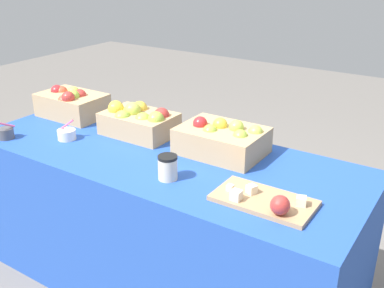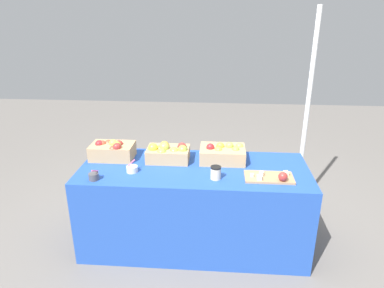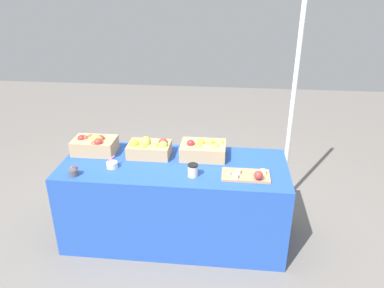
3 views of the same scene
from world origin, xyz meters
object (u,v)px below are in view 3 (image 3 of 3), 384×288
at_px(apple_crate_middle, 149,148).
at_px(sample_bowl_mid, 74,172).
at_px(cutting_board_front, 248,175).
at_px(tent_pole, 292,113).
at_px(apple_crate_left, 94,145).
at_px(apple_crate_right, 204,150).
at_px(sample_bowl_near, 112,165).
at_px(coffee_cup, 193,170).

xyz_separation_m(apple_crate_middle, sample_bowl_mid, (-0.52, -0.41, -0.04)).
relative_size(cutting_board_front, tent_pole, 0.19).
xyz_separation_m(apple_crate_left, cutting_board_front, (1.34, -0.31, -0.06)).
relative_size(apple_crate_right, sample_bowl_mid, 3.74).
distance_m(apple_crate_left, sample_bowl_mid, 0.42).
bearing_deg(apple_crate_middle, tent_pole, 21.80).
xyz_separation_m(cutting_board_front, sample_bowl_near, (-1.11, 0.05, 0.01)).
distance_m(apple_crate_right, sample_bowl_near, 0.78).
bearing_deg(cutting_board_front, sample_bowl_mid, -175.20).
bearing_deg(coffee_cup, tent_pole, 44.32).
bearing_deg(cutting_board_front, apple_crate_middle, 160.77).
height_order(apple_crate_middle, cutting_board_front, apple_crate_middle).
distance_m(apple_crate_left, apple_crate_middle, 0.50).
relative_size(apple_crate_left, sample_bowl_mid, 3.59).
bearing_deg(coffee_cup, sample_bowl_mid, -174.56).
height_order(coffee_cup, tent_pole, tent_pole).
distance_m(apple_crate_middle, sample_bowl_near, 0.36).
bearing_deg(tent_pole, sample_bowl_mid, -152.84).
bearing_deg(apple_crate_left, coffee_cup, -19.92).
xyz_separation_m(cutting_board_front, sample_bowl_mid, (-1.37, -0.11, 0.01)).
height_order(apple_crate_middle, sample_bowl_mid, apple_crate_middle).
bearing_deg(coffee_cup, apple_crate_left, 160.08).
xyz_separation_m(coffee_cup, tent_pole, (0.85, 0.83, 0.21)).
bearing_deg(apple_crate_right, apple_crate_middle, -176.40).
height_order(cutting_board_front, sample_bowl_mid, sample_bowl_mid).
bearing_deg(tent_pole, sample_bowl_near, -153.64).
bearing_deg(apple_crate_right, sample_bowl_mid, -156.12).
distance_m(apple_crate_right, sample_bowl_mid, 1.09).
bearing_deg(apple_crate_right, apple_crate_left, -178.87).
relative_size(apple_crate_right, coffee_cup, 3.72).
bearing_deg(sample_bowl_mid, tent_pole, 27.16).
relative_size(sample_bowl_mid, tent_pole, 0.05).
height_order(sample_bowl_mid, tent_pole, tent_pole).
height_order(apple_crate_left, cutting_board_front, apple_crate_left).
bearing_deg(cutting_board_front, sample_bowl_near, 177.61).
bearing_deg(sample_bowl_near, apple_crate_right, 20.85).
xyz_separation_m(sample_bowl_mid, coffee_cup, (0.94, 0.09, 0.02)).
height_order(apple_crate_right, cutting_board_front, apple_crate_right).
relative_size(apple_crate_right, cutting_board_front, 1.02).
relative_size(apple_crate_left, apple_crate_right, 0.96).
bearing_deg(apple_crate_right, tent_pole, 31.04).
height_order(apple_crate_right, sample_bowl_near, apple_crate_right).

